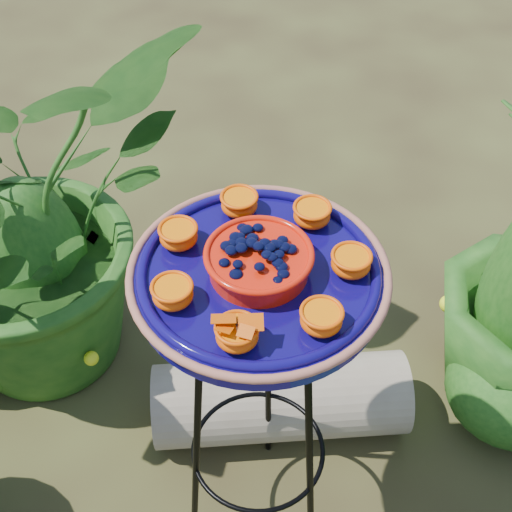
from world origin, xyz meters
TOP-DOWN VIEW (x-y plane):
  - tripod_stand at (0.06, 0.10)m, footprint 0.31×0.32m
  - feeder_dish at (0.06, 0.10)m, footprint 0.44×0.44m
  - driftwood_log at (0.08, 0.35)m, footprint 0.69×0.37m
  - shrub_back_left at (-0.62, 0.54)m, footprint 1.12×1.16m

SIDE VIEW (x-z plane):
  - driftwood_log at x=0.08m, z-range 0.00..0.22m
  - shrub_back_left at x=-0.62m, z-range 0.00..0.99m
  - tripod_stand at x=0.06m, z-range 0.09..0.91m
  - feeder_dish at x=0.06m, z-range 0.81..0.91m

